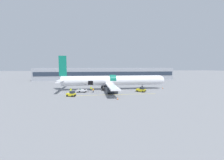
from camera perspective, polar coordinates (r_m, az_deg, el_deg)
name	(u,v)px	position (r m, az deg, el deg)	size (l,w,h in m)	color
ground_plane	(117,90)	(53.15, 1.92, -3.96)	(500.00, 500.00, 0.00)	slate
apron_marking_line	(112,95)	(45.04, 0.11, -5.61)	(27.11, 0.35, 0.01)	yellow
terminal_strip	(106,74)	(96.29, -2.38, 2.35)	(86.19, 11.43, 7.40)	gray
airplane	(111,81)	(54.64, -0.34, -0.30)	(39.99, 33.81, 12.14)	silver
baggage_tug_lead	(141,90)	(50.86, 11.10, -3.64)	(3.33, 3.15, 1.67)	yellow
baggage_tug_mid	(71,94)	(43.90, -15.22, -5.21)	(2.86, 2.39, 1.57)	yellow
baggage_cart_loading	(82,91)	(49.78, -11.32, -4.03)	(4.07, 2.54, 1.10)	silver
ground_crew_loader_a	(91,89)	(52.02, -7.98, -3.27)	(0.56, 0.45, 1.60)	#2D2D33
ground_crew_loader_b	(71,91)	(48.16, -15.45, -3.93)	(0.64, 0.53, 1.84)	#1E2338
ground_crew_driver	(93,90)	(48.99, -7.18, -3.82)	(0.49, 0.49, 1.54)	#1E2338
suitcase_on_tarmac_upright	(74,93)	(48.68, -14.38, -4.65)	(0.52, 0.26, 0.63)	#1E2347
suitcase_on_tarmac_spare	(74,93)	(47.79, -14.38, -4.71)	(0.57, 0.39, 0.84)	#1E2347
safety_cone_nose	(163,88)	(60.50, 18.73, -2.85)	(0.47, 0.47, 0.60)	black
safety_cone_engine_left	(118,99)	(38.54, 2.14, -7.07)	(0.48, 0.48, 0.56)	black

